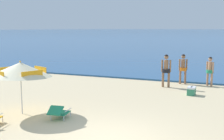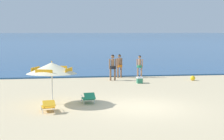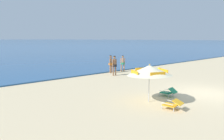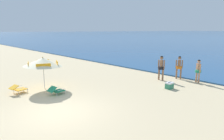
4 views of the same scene
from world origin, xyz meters
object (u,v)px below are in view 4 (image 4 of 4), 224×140
lounge_chair_under_umbrella (18,89)px  person_standing_near_shore (161,66)px  beach_umbrella_striped_main (43,62)px  person_wading_in (198,69)px  lounge_chair_beside_umbrella (56,90)px  person_standing_beside (179,66)px  cooler_box (169,85)px

lounge_chair_under_umbrella → person_standing_near_shore: 9.49m
beach_umbrella_striped_main → lounge_chair_under_umbrella: (-0.12, -1.52, -1.40)m
beach_umbrella_striped_main → person_wading_in: bearing=54.0°
beach_umbrella_striped_main → person_standing_near_shore: (3.85, 7.07, -0.65)m
beach_umbrella_striped_main → person_wading_in: beach_umbrella_striped_main is taller
lounge_chair_under_umbrella → lounge_chair_beside_umbrella: bearing=38.9°
lounge_chair_beside_umbrella → person_standing_beside: (2.88, 8.47, 0.72)m
person_standing_near_shore → person_standing_beside: (0.69, 1.32, -0.04)m
lounge_chair_under_umbrella → cooler_box: bearing=52.2°
lounge_chair_beside_umbrella → cooler_box: size_ratio=1.87×
person_standing_near_shore → cooler_box: person_standing_near_shore is taller
lounge_chair_beside_umbrella → person_wading_in: 9.44m
lounge_chair_beside_umbrella → cooler_box: 6.82m
beach_umbrella_striped_main → lounge_chair_under_umbrella: 2.07m
person_standing_near_shore → person_wading_in: bearing=29.0°
lounge_chair_beside_umbrella → person_standing_beside: size_ratio=0.56×
person_wading_in → cooler_box: size_ratio=3.16×
person_wading_in → person_standing_beside: bearing=175.4°
lounge_chair_under_umbrella → cooler_box: (5.53, 7.14, -0.07)m
lounge_chair_beside_umbrella → person_wading_in: (4.35, 8.35, 0.67)m
person_wading_in → person_standing_near_shore: bearing=-151.0°
beach_umbrella_striped_main → person_standing_near_shore: beach_umbrella_striped_main is taller
lounge_chair_under_umbrella → person_standing_beside: (4.66, 9.91, 0.71)m
lounge_chair_beside_umbrella → lounge_chair_under_umbrella: bearing=-141.1°
lounge_chair_under_umbrella → person_wading_in: bearing=57.9°
lounge_chair_beside_umbrella → person_standing_beside: 8.97m
person_standing_near_shore → person_standing_beside: size_ratio=1.04×
beach_umbrella_striped_main → person_standing_near_shore: size_ratio=1.58×
person_standing_near_shore → person_wading_in: size_ratio=1.10×
beach_umbrella_striped_main → person_standing_beside: beach_umbrella_striped_main is taller
person_standing_beside → cooler_box: 3.00m
person_standing_near_shore → person_standing_beside: person_standing_near_shore is taller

